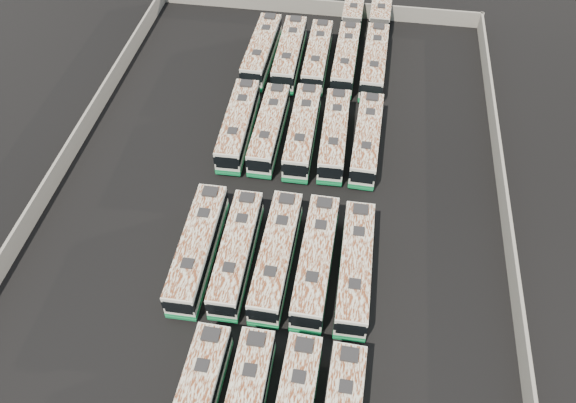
% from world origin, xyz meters
% --- Properties ---
extents(ground, '(140.00, 140.00, 0.00)m').
position_xyz_m(ground, '(0.00, 0.00, 0.00)').
color(ground, black).
rests_on(ground, ground).
extents(perimeter_wall, '(45.20, 73.20, 2.20)m').
position_xyz_m(perimeter_wall, '(0.00, 0.00, 1.10)').
color(perimeter_wall, slate).
rests_on(perimeter_wall, ground).
extents(bus_midfront_far_left, '(2.87, 12.85, 3.61)m').
position_xyz_m(bus_midfront_far_left, '(-5.40, -7.52, 1.85)').
color(bus_midfront_far_left, silver).
rests_on(bus_midfront_far_left, ground).
extents(bus_midfront_left, '(2.72, 12.36, 3.48)m').
position_xyz_m(bus_midfront_left, '(-1.91, -7.40, 1.78)').
color(bus_midfront_left, silver).
rests_on(bus_midfront_left, ground).
extents(bus_midfront_center, '(2.88, 12.76, 3.59)m').
position_xyz_m(bus_midfront_center, '(1.64, -7.24, 1.83)').
color(bus_midfront_center, silver).
rests_on(bus_midfront_center, ground).
extents(bus_midfront_right, '(2.86, 12.81, 3.60)m').
position_xyz_m(bus_midfront_right, '(5.12, -7.24, 1.84)').
color(bus_midfront_right, silver).
rests_on(bus_midfront_right, ground).
extents(bus_midfront_far_right, '(2.79, 12.63, 3.55)m').
position_xyz_m(bus_midfront_far_right, '(8.57, -7.39, 1.82)').
color(bus_midfront_far_right, silver).
rests_on(bus_midfront_far_right, ground).
extents(bus_midback_far_left, '(2.98, 12.64, 3.55)m').
position_xyz_m(bus_midback_far_left, '(-5.38, 9.33, 1.81)').
color(bus_midback_far_left, silver).
rests_on(bus_midback_far_left, ground).
extents(bus_midback_left, '(2.64, 12.31, 3.47)m').
position_xyz_m(bus_midback_left, '(-1.96, 9.27, 1.77)').
color(bus_midback_left, silver).
rests_on(bus_midback_left, ground).
extents(bus_midback_center, '(2.85, 12.81, 3.60)m').
position_xyz_m(bus_midback_center, '(1.65, 9.38, 1.84)').
color(bus_midback_center, silver).
rests_on(bus_midback_center, ground).
extents(bus_midback_right, '(2.90, 12.37, 3.47)m').
position_xyz_m(bus_midback_right, '(5.07, 9.39, 1.77)').
color(bus_midback_right, silver).
rests_on(bus_midback_right, ground).
extents(bus_midback_far_right, '(2.86, 12.35, 3.47)m').
position_xyz_m(bus_midback_far_right, '(8.54, 9.29, 1.77)').
color(bus_midback_far_right, silver).
rests_on(bus_midback_far_right, ground).
extents(bus_back_far_left, '(2.95, 12.90, 3.62)m').
position_xyz_m(bus_back_far_left, '(-5.46, 23.52, 1.85)').
color(bus_back_far_left, silver).
rests_on(bus_back_far_left, ground).
extents(bus_back_left, '(2.86, 12.89, 3.63)m').
position_xyz_m(bus_back_left, '(-1.93, 23.42, 1.85)').
color(bus_back_left, silver).
rests_on(bus_back_left, ground).
extents(bus_back_center, '(2.69, 12.38, 3.49)m').
position_xyz_m(bus_back_center, '(1.55, 23.46, 1.78)').
color(bus_back_center, silver).
rests_on(bus_back_center, ground).
extents(bus_back_right, '(2.72, 19.13, 3.47)m').
position_xyz_m(bus_back_right, '(5.07, 26.82, 1.77)').
color(bus_back_right, silver).
rests_on(bus_back_right, ground).
extents(bus_back_far_right, '(3.04, 19.86, 3.59)m').
position_xyz_m(bus_back_far_right, '(8.63, 26.79, 1.84)').
color(bus_back_far_right, silver).
rests_on(bus_back_far_right, ground).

